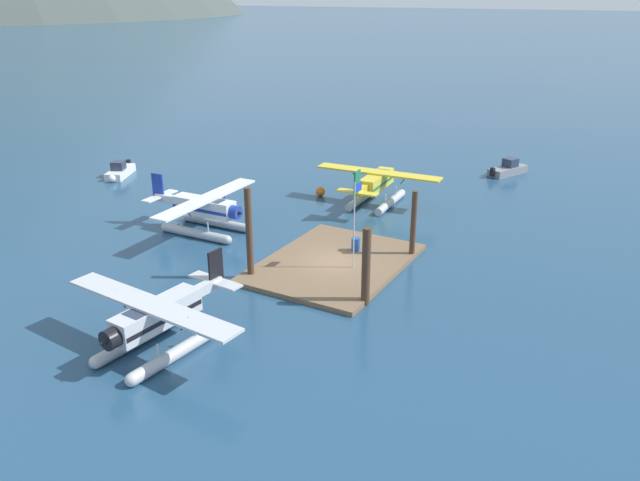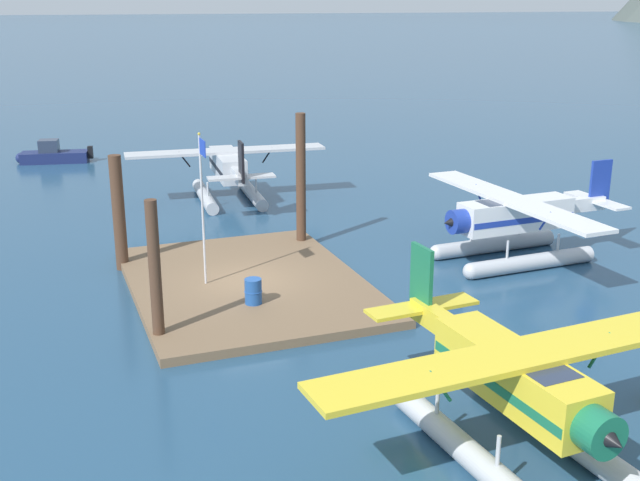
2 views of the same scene
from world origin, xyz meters
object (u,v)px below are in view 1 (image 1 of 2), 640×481
(seaplane_white_bow_centre, at_px, (205,211))
(seaplane_silver_port_fwd, at_px, (157,322))
(flagpole, at_px, (355,214))
(fuel_drum, at_px, (356,244))
(boat_white_open_north, at_px, (120,171))
(boat_grey_open_se, at_px, (509,169))
(mooring_buoy, at_px, (320,192))
(seaplane_yellow_stbd_fwd, at_px, (377,185))

(seaplane_white_bow_centre, bearing_deg, seaplane_silver_port_fwd, -148.91)
(flagpole, xyz_separation_m, fuel_drum, (2.38, 1.08, -3.02))
(flagpole, relative_size, boat_white_open_north, 1.22)
(fuel_drum, height_order, boat_white_open_north, boat_white_open_north)
(flagpole, bearing_deg, seaplane_white_bow_centre, 86.23)
(boat_white_open_north, bearing_deg, seaplane_white_bow_centre, -114.68)
(seaplane_silver_port_fwd, height_order, boat_grey_open_se, seaplane_silver_port_fwd)
(flagpole, xyz_separation_m, seaplane_silver_port_fwd, (-12.99, 4.10, -2.19))
(boat_grey_open_se, bearing_deg, mooring_buoy, 140.71)
(flagpole, relative_size, seaplane_yellow_stbd_fwd, 0.53)
(flagpole, distance_m, seaplane_yellow_stbd_fwd, 13.69)
(seaplane_silver_port_fwd, xyz_separation_m, boat_white_open_north, (21.37, 24.77, -1.09))
(seaplane_white_bow_centre, relative_size, boat_white_open_north, 2.31)
(mooring_buoy, height_order, boat_white_open_north, boat_white_open_north)
(boat_grey_open_se, relative_size, boat_white_open_north, 1.01)
(seaplane_yellow_stbd_fwd, height_order, boat_white_open_north, seaplane_yellow_stbd_fwd)
(boat_grey_open_se, bearing_deg, seaplane_yellow_stbd_fwd, 153.40)
(flagpole, xyz_separation_m, seaplane_white_bow_centre, (0.82, 12.42, -2.19))
(flagpole, distance_m, boat_white_open_north, 30.24)
(fuel_drum, bearing_deg, flagpole, -155.55)
(mooring_buoy, bearing_deg, fuel_drum, -140.20)
(seaplane_silver_port_fwd, distance_m, seaplane_white_bow_centre, 16.13)
(fuel_drum, height_order, seaplane_white_bow_centre, seaplane_white_bow_centre)
(fuel_drum, xyz_separation_m, mooring_buoy, (9.92, 8.26, -0.34))
(seaplane_yellow_stbd_fwd, distance_m, boat_grey_open_se, 16.20)
(flagpole, distance_m, seaplane_white_bow_centre, 12.64)
(flagpole, height_order, seaplane_yellow_stbd_fwd, flagpole)
(seaplane_white_bow_centre, bearing_deg, seaplane_yellow_stbd_fwd, -33.96)
(mooring_buoy, bearing_deg, flagpole, -142.77)
(fuel_drum, bearing_deg, boat_white_open_north, 77.83)
(flagpole, xyz_separation_m, mooring_buoy, (12.30, 9.35, -3.36))
(fuel_drum, distance_m, boat_grey_open_se, 25.18)
(fuel_drum, relative_size, boat_white_open_north, 0.19)
(seaplane_yellow_stbd_fwd, bearing_deg, mooring_buoy, 95.61)
(seaplane_silver_port_fwd, height_order, boat_white_open_north, seaplane_silver_port_fwd)
(seaplane_white_bow_centre, xyz_separation_m, boat_white_open_north, (7.56, 16.44, -1.09))
(flagpole, height_order, fuel_drum, flagpole)
(boat_white_open_north, bearing_deg, flagpole, -106.18)
(flagpole, bearing_deg, boat_white_open_north, 73.82)
(mooring_buoy, xyz_separation_m, seaplane_silver_port_fwd, (-25.29, -5.25, 1.17))
(fuel_drum, xyz_separation_m, boat_grey_open_se, (24.86, -3.96, -0.25))
(seaplane_yellow_stbd_fwd, bearing_deg, seaplane_silver_port_fwd, -179.41)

